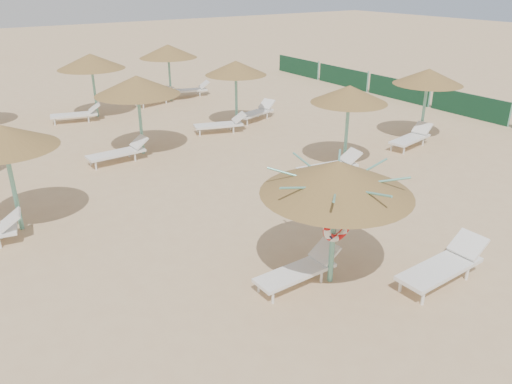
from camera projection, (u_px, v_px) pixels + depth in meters
ground at (309, 279)px, 10.30m from camera, size 120.00×120.00×0.00m
main_palapa at (337, 178)px, 9.35m from camera, size 2.93×2.93×2.62m
lounger_main_a at (300, 269)px, 10.06m from camera, size 1.89×0.61×0.68m
lounger_main_b at (445, 265)px, 10.11m from camera, size 2.21×0.73×0.79m
palapa_field at (144, 79)px, 18.05m from camera, size 18.72×14.26×2.72m
windbreak_fence at (399, 90)px, 24.83m from camera, size 0.08×19.84×1.10m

